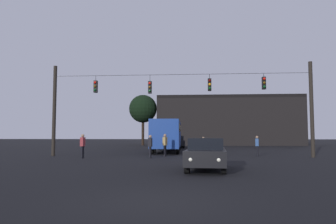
# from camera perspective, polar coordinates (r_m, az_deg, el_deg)

# --- Properties ---
(ground_plane) EXTENTS (168.00, 168.00, 0.00)m
(ground_plane) POSITION_cam_1_polar(r_m,az_deg,el_deg) (32.48, 2.63, -7.11)
(ground_plane) COLOR black
(ground_plane) RESTS_ON ground
(overhead_signal_span) EXTENTS (20.18, 0.44, 7.20)m
(overhead_signal_span) POSITION_cam_1_polar(r_m,az_deg,el_deg) (24.24, 2.00, 1.64)
(overhead_signal_span) COLOR black
(overhead_signal_span) RESTS_ON ground
(city_bus) EXTENTS (2.75, 11.05, 3.00)m
(city_bus) POSITION_cam_1_polar(r_m,az_deg,el_deg) (31.24, -0.11, -3.81)
(city_bus) COLOR navy
(city_bus) RESTS_ON ground
(car_near_right) EXTENTS (2.13, 4.44, 1.52)m
(car_near_right) POSITION_cam_1_polar(r_m,az_deg,el_deg) (15.20, 6.96, -7.47)
(car_near_right) COLOR black
(car_near_right) RESTS_ON ground
(car_far_left) EXTENTS (2.26, 4.48, 1.52)m
(car_far_left) POSITION_cam_1_polar(r_m,az_deg,el_deg) (39.86, 1.55, -5.42)
(car_far_left) COLOR black
(car_far_left) RESTS_ON ground
(pedestrian_crossing_left) EXTENTS (0.27, 0.38, 1.66)m
(pedestrian_crossing_left) POSITION_cam_1_polar(r_m,az_deg,el_deg) (22.71, -3.26, -6.02)
(pedestrian_crossing_left) COLOR black
(pedestrian_crossing_left) RESTS_ON ground
(pedestrian_crossing_center) EXTENTS (0.29, 0.39, 1.73)m
(pedestrian_crossing_center) POSITION_cam_1_polar(r_m,az_deg,el_deg) (23.39, -15.28, -5.72)
(pedestrian_crossing_center) COLOR black
(pedestrian_crossing_center) RESTS_ON ground
(pedestrian_crossing_right) EXTENTS (0.29, 0.39, 1.51)m
(pedestrian_crossing_right) POSITION_cam_1_polar(r_m,az_deg,el_deg) (25.49, 6.46, -6.01)
(pedestrian_crossing_right) COLOR black
(pedestrian_crossing_right) RESTS_ON ground
(pedestrian_near_bus) EXTENTS (0.36, 0.43, 1.74)m
(pedestrian_near_bus) POSITION_cam_1_polar(r_m,az_deg,el_deg) (24.42, -0.55, -5.78)
(pedestrian_near_bus) COLOR black
(pedestrian_near_bus) RESTS_ON ground
(pedestrian_trailing) EXTENTS (0.33, 0.41, 1.59)m
(pedestrian_trailing) POSITION_cam_1_polar(r_m,az_deg,el_deg) (25.65, 15.91, -5.75)
(pedestrian_trailing) COLOR black
(pedestrian_trailing) RESTS_ON ground
(corner_building) EXTENTS (22.63, 10.69, 7.82)m
(corner_building) POSITION_cam_1_polar(r_m,az_deg,el_deg) (53.71, 10.67, -1.69)
(corner_building) COLOR black
(corner_building) RESTS_ON ground
(tree_left_silhouette) EXTENTS (4.41, 4.41, 7.98)m
(tree_left_silhouette) POSITION_cam_1_polar(r_m,az_deg,el_deg) (49.70, -4.57, 0.56)
(tree_left_silhouette) COLOR black
(tree_left_silhouette) RESTS_ON ground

